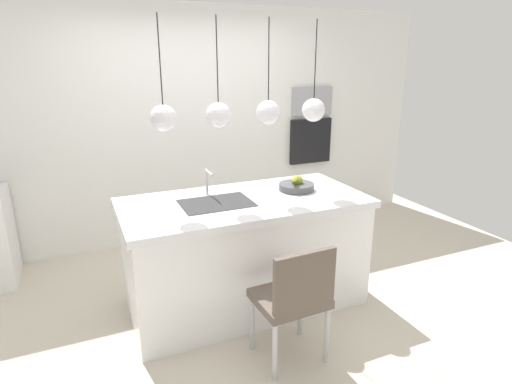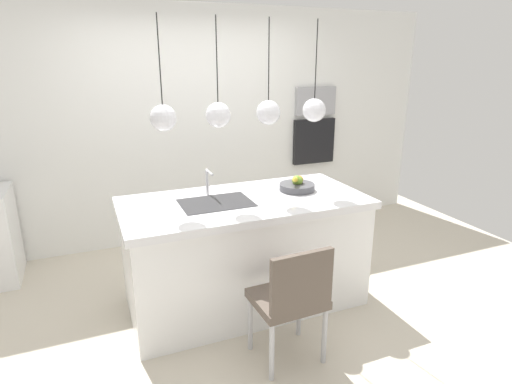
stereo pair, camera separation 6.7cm
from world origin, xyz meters
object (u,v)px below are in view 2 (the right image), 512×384
object	(u,v)px
oven	(313,141)
chair_near	(292,297)
microwave	(315,101)
fruit_bowl	(297,185)

from	to	relation	value
oven	chair_near	distance (m)	2.90
microwave	oven	size ratio (longest dim) A/B	0.96
fruit_bowl	oven	size ratio (longest dim) A/B	0.54
microwave	chair_near	world-z (taller)	microwave
oven	chair_near	xyz separation A→B (m)	(-1.52, -2.41, -0.53)
oven	microwave	bearing A→B (deg)	0.00
fruit_bowl	oven	distance (m)	1.84
microwave	chair_near	xyz separation A→B (m)	(-1.52, -2.41, -1.03)
microwave	oven	bearing A→B (deg)	0.00
fruit_bowl	chair_near	xyz separation A→B (m)	(-0.49, -0.89, -0.48)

